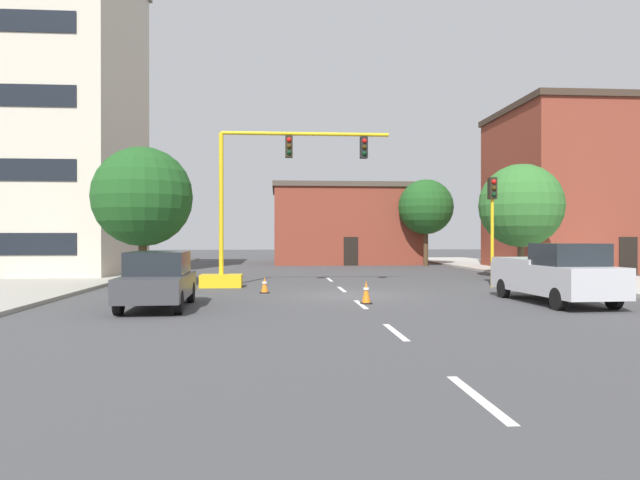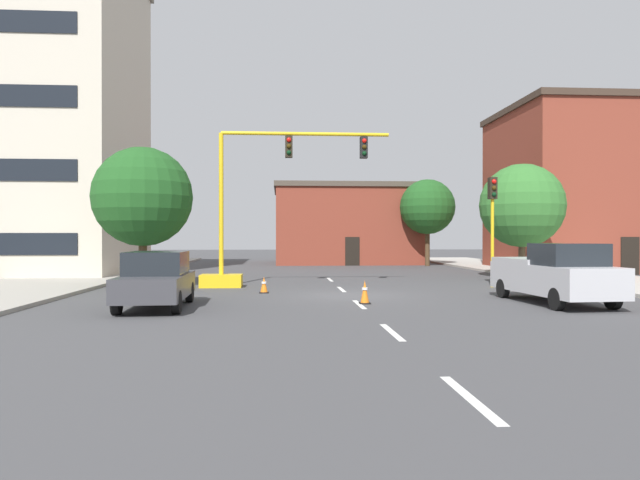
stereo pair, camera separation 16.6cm
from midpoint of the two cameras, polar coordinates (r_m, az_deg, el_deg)
name	(u,v)px [view 2 (the right image)]	position (r m, az deg, el deg)	size (l,w,h in m)	color
ground_plane	(348,295)	(22.01, 3.01, -5.42)	(160.00, 160.00, 0.00)	#424244
sidewalk_left	(64,280)	(31.64, -23.58, -3.58)	(6.00, 56.00, 0.14)	#9E998E
sidewalk_right	(580,277)	(33.80, 24.20, -3.33)	(6.00, 56.00, 0.14)	#B2ADA3
lane_stripe_seg_0	(470,398)	(8.47, 15.00, -14.68)	(0.16, 2.40, 0.01)	silver
lane_stripe_seg_1	(392,332)	(13.68, 7.40, -8.91)	(0.16, 2.40, 0.01)	silver
lane_stripe_seg_2	(359,304)	(19.05, 4.12, -6.30)	(0.16, 2.40, 0.01)	silver
lane_stripe_seg_3	(341,289)	(24.48, 2.30, -4.84)	(0.16, 2.40, 0.01)	silver
lane_stripe_seg_4	(330,280)	(29.93, 1.15, -3.90)	(0.16, 2.40, 0.01)	silver
building_tall_left	(17,115)	(39.38, -27.44, 10.78)	(13.54, 11.57, 18.75)	beige
building_brick_center	(345,225)	(49.59, 2.57, 1.52)	(12.00, 10.04, 6.49)	brown
building_row_right	(585,189)	(42.61, 24.62, 4.56)	(10.74, 10.17, 10.74)	brown
traffic_signal_gantry	(245,237)	(25.75, -7.19, 0.30)	(8.30, 1.20, 6.83)	yellow
traffic_light_pole_right	(493,206)	(26.59, 16.70, 3.16)	(0.32, 0.47, 4.80)	yellow
tree_right_far	(427,207)	(44.96, 10.57, 3.19)	(4.17, 4.17, 6.57)	#4C3823
tree_left_near	(143,197)	(26.46, -16.78, 4.06)	(4.31, 4.31, 6.10)	#4C3823
tree_right_mid	(522,206)	(32.52, 19.29, 3.19)	(4.40, 4.40, 6.05)	brown
pickup_truck_silver	(554,274)	(20.75, 22.15, -3.09)	(2.31, 5.51, 1.99)	#BCBCC1
sedan_dark_gray_near_left	(157,279)	(18.67, -15.45, -3.72)	(2.00, 4.56, 1.74)	#3D3D42
traffic_cone_roadside_a	(264,285)	(22.93, -5.29, -4.41)	(0.36, 0.36, 0.64)	black
traffic_cone_roadside_b	(365,292)	(19.23, 4.65, -5.11)	(0.36, 0.36, 0.78)	black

